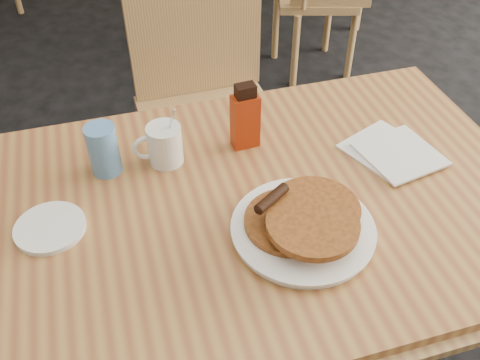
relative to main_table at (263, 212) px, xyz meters
name	(u,v)px	position (x,y,z in m)	size (l,w,h in m)	color
main_table	(263,212)	(0.00, 0.00, 0.00)	(1.26, 0.86, 0.75)	#A5733A
chair_main_far	(204,81)	(0.03, 0.74, -0.11)	(0.47, 0.47, 1.00)	tan
pancake_plate	(304,224)	(0.05, -0.12, 0.07)	(0.29, 0.29, 0.09)	white
coffee_mug	(164,144)	(-0.18, 0.18, 0.09)	(0.11, 0.08, 0.15)	white
syrup_bottle	(245,118)	(0.01, 0.19, 0.12)	(0.07, 0.05, 0.17)	maroon
napkin_stack	(392,152)	(0.34, 0.06, 0.05)	(0.23, 0.24, 0.01)	white
blue_tumbler	(103,150)	(-0.32, 0.18, 0.10)	(0.07, 0.07, 0.12)	#5387C4
side_saucer	(50,228)	(-0.44, 0.03, 0.05)	(0.14, 0.14, 0.01)	white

